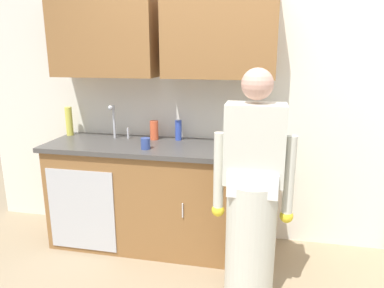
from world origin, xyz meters
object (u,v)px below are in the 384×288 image
at_px(person_at_sink, 252,209).
at_px(cup_by_sink, 146,144).
at_px(bottle_dish_liquid, 69,121).
at_px(bottle_cleaner_spray, 154,130).
at_px(sink, 113,143).
at_px(bottle_water_short, 178,130).
at_px(sponge, 266,152).

distance_m(person_at_sink, cup_by_sink, 1.03).
bearing_deg(bottle_dish_liquid, cup_by_sink, -20.94).
bearing_deg(bottle_cleaner_spray, person_at_sink, -39.76).
bearing_deg(bottle_cleaner_spray, bottle_dish_liquid, 179.65).
bearing_deg(cup_by_sink, bottle_cleaner_spray, 95.18).
distance_m(sink, bottle_water_short, 0.59).
bearing_deg(sink, sponge, -4.60).
bearing_deg(bottle_water_short, bottle_dish_liquid, -178.80).
xyz_separation_m(person_at_sink, bottle_water_short, (-0.70, 0.79, 0.34)).
bearing_deg(bottle_cleaner_spray, sponge, -14.97).
height_order(bottle_dish_liquid, sponge, bottle_dish_liquid).
relative_size(bottle_water_short, sponge, 1.63).
bearing_deg(bottle_water_short, sink, -161.36).
bearing_deg(sink, person_at_sink, -25.71).
relative_size(bottle_cleaner_spray, bottle_water_short, 0.96).
relative_size(person_at_sink, cup_by_sink, 17.42).
height_order(person_at_sink, bottle_dish_liquid, person_at_sink).
bearing_deg(bottle_cleaner_spray, cup_by_sink, -84.82).
distance_m(person_at_sink, bottle_water_short, 1.11).
bearing_deg(cup_by_sink, sponge, 3.62).
relative_size(bottle_dish_liquid, sponge, 2.44).
distance_m(bottle_dish_liquid, sponge, 1.86).
bearing_deg(person_at_sink, sponge, 80.82).
relative_size(bottle_dish_liquid, bottle_water_short, 1.50).
height_order(bottle_cleaner_spray, cup_by_sink, bottle_cleaner_spray).
distance_m(bottle_cleaner_spray, cup_by_sink, 0.33).
height_order(sink, person_at_sink, person_at_sink).
xyz_separation_m(bottle_cleaner_spray, cup_by_sink, (0.03, -0.33, -0.04)).
relative_size(bottle_cleaner_spray, bottle_dish_liquid, 0.64).
bearing_deg(person_at_sink, cup_by_sink, 153.88).
distance_m(bottle_cleaner_spray, bottle_water_short, 0.22).
distance_m(sink, bottle_dish_liquid, 0.55).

